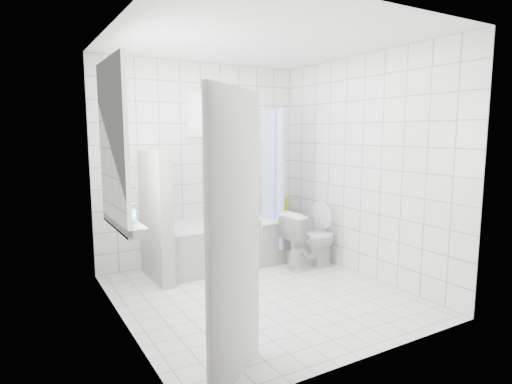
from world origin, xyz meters
TOP-DOWN VIEW (x-y plane):
  - ground at (0.00, 0.00)m, footprint 3.00×3.00m
  - ceiling at (0.00, 0.00)m, footprint 3.00×3.00m
  - wall_back at (0.00, 1.50)m, footprint 2.80×0.02m
  - wall_front at (0.00, -1.50)m, footprint 2.80×0.02m
  - wall_left at (-1.40, 0.00)m, footprint 0.02×3.00m
  - wall_right at (1.40, 0.00)m, footprint 0.02×3.00m
  - window_left at (-1.35, 0.30)m, footprint 0.01×0.90m
  - window_back at (0.10, 1.46)m, footprint 0.50×0.01m
  - window_sill at (-1.31, 0.30)m, footprint 0.18×1.02m
  - door at (-0.94, -1.23)m, footprint 0.65×0.53m
  - bathtub at (0.08, 1.12)m, footprint 1.57×0.77m
  - partition_wall at (-0.77, 1.07)m, footprint 0.15×0.85m
  - tiled_ledge at (1.14, 1.38)m, footprint 0.40×0.24m
  - toilet at (1.03, 0.49)m, footprint 0.72×0.42m
  - curtain_rod at (0.80, 1.10)m, footprint 0.02×0.80m
  - shower_curtain at (0.80, 0.97)m, footprint 0.14×0.48m
  - tub_faucet at (0.18, 1.46)m, footprint 0.18×0.06m
  - sill_bottles at (-1.30, 0.34)m, footprint 0.18×0.61m
  - ledge_bottles at (1.16, 1.33)m, footprint 0.20×0.15m

SIDE VIEW (x-z plane):
  - ground at x=0.00m, z-range 0.00..0.00m
  - tiled_ledge at x=1.14m, z-range 0.00..0.55m
  - bathtub at x=0.08m, z-range 0.00..0.58m
  - toilet at x=1.03m, z-range 0.00..0.73m
  - ledge_bottles at x=1.16m, z-range 0.54..0.80m
  - partition_wall at x=-0.77m, z-range 0.00..1.50m
  - tub_faucet at x=0.18m, z-range 0.82..0.88m
  - window_sill at x=-1.31m, z-range 0.82..0.90m
  - door at x=-0.94m, z-range 0.00..2.00m
  - sill_bottles at x=-1.30m, z-range 0.87..1.14m
  - shower_curtain at x=0.80m, z-range 0.21..1.99m
  - wall_back at x=0.00m, z-range 0.00..2.60m
  - wall_front at x=0.00m, z-range 0.00..2.60m
  - wall_left at x=-1.40m, z-range 0.00..2.60m
  - wall_right at x=1.40m, z-range 0.00..2.60m
  - window_left at x=-1.35m, z-range 0.90..2.30m
  - window_back at x=0.10m, z-range 1.70..2.20m
  - curtain_rod at x=0.80m, z-range 1.99..2.01m
  - ceiling at x=0.00m, z-range 2.60..2.60m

